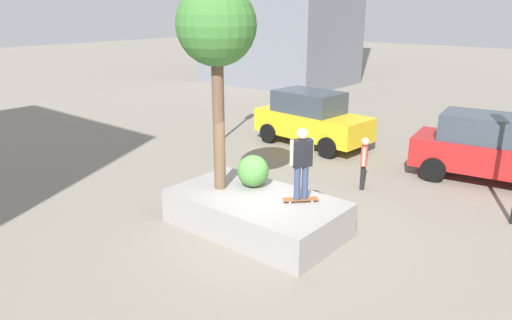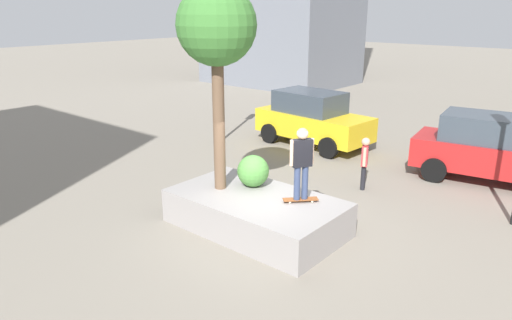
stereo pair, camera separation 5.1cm
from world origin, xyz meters
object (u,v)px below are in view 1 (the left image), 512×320
Objects in this scene: plaza_tree at (216,30)px; sedan_parked at (488,148)px; skateboard at (300,199)px; skateboarder at (302,159)px; taxi_cab at (311,118)px; traffic_light_median at (214,56)px; planter_ledge at (256,212)px; pedestrian_crossing at (364,159)px.

sedan_parked is at bearing 59.05° from plaza_tree.
skateboarder is at bearing 90.00° from skateboard.
taxi_cab is 0.99× the size of sedan_parked.
planter_ledge is at bearing -38.30° from traffic_light_median.
traffic_light_median reaches higher than planter_ledge.
skateboard is at bearing -58.37° from taxi_cab.
taxi_cab is 4.75m from pedestrian_crossing.
taxi_cab is 6.27m from sedan_parked.
skateboarder is 0.36× the size of sedan_parked.
sedan_parked is (2.26, 6.59, -0.82)m from skateboarder.
taxi_cab is 2.96× the size of pedestrian_crossing.
planter_ledge is 0.83× the size of traffic_light_median.
pedestrian_crossing is at bearing -38.04° from taxi_cab.
planter_ledge is at bearing -114.84° from sedan_parked.
skateboard is at bearing -90.00° from skateboarder.
planter_ledge is 7.58m from taxi_cab.
plaza_tree is at bearing -74.19° from taxi_cab.
plaza_tree reaches higher than skateboarder.
skateboard is 7.65m from taxi_cab.
sedan_parked is (2.26, 6.59, 0.15)m from skateboard.
taxi_cab is 0.92× the size of traffic_light_median.
skateboard is 0.44× the size of skateboarder.
planter_ledge is at bearing -157.26° from skateboarder.
pedestrian_crossing is at bearing 94.36° from skateboard.
skateboard is 0.47× the size of pedestrian_crossing.
sedan_parked reaches higher than pedestrian_crossing.
taxi_cab is at bearing 113.65° from planter_ledge.
planter_ledge is at bearing 7.03° from plaza_tree.
pedestrian_crossing is (3.74, -2.92, -0.15)m from taxi_cab.
sedan_parked is at bearing 14.54° from traffic_light_median.
planter_ledge is at bearing -66.35° from taxi_cab.
planter_ledge is 1.16m from skateboard.
plaza_tree is 5.80m from pedestrian_crossing.
traffic_light_median reaches higher than sedan_parked.
taxi_cab is (-3.03, 6.92, 0.63)m from planter_ledge.
plaza_tree is 0.96× the size of traffic_light_median.
taxi_cab is at bearing 105.81° from plaza_tree.
skateboarder reaches higher than pedestrian_crossing.
taxi_cab reaches higher than pedestrian_crossing.
traffic_light_median is (-6.85, 4.23, 2.46)m from skateboard.
skateboarder is (0.98, 0.41, 1.44)m from planter_ledge.
pedestrian_crossing is at bearing 67.12° from plaza_tree.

